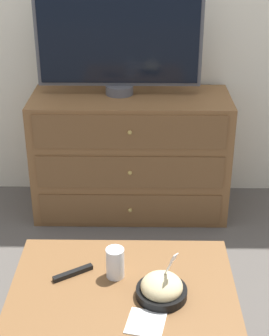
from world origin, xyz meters
The scene contains 8 objects.
ground_plane centered at (0.00, 0.00, 0.00)m, with size 12.00×12.00×0.00m, color #56514C.
dresser centered at (0.07, -0.26, 0.36)m, with size 1.13×0.47×0.73m.
tv centered at (0.01, -0.21, 1.04)m, with size 0.92×0.16×0.60m.
coffee_table centered at (0.07, -1.57, 0.39)m, with size 0.81×0.57×0.46m.
takeout_bowl centered at (0.21, -1.62, 0.49)m, with size 0.18×0.18×0.19m.
drink_cup centered at (0.04, -1.51, 0.51)m, with size 0.07×0.07×0.12m.
napkin centered at (0.15, -1.76, 0.46)m, with size 0.14×0.14×0.00m.
remote_control centered at (-0.11, -1.51, 0.47)m, with size 0.14×0.10×0.02m.
Camera 1 is at (0.13, -3.03, 1.66)m, focal length 55.00 mm.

